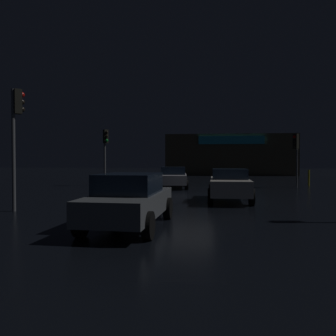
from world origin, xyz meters
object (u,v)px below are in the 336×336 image
Objects in this scene: car_far at (173,177)px; car_crossing at (130,199)px; traffic_signal_cross_right at (16,123)px; traffic_signal_main at (105,146)px; store_building at (229,155)px; car_near at (229,184)px; traffic_signal_cross_left at (296,147)px.

car_far is 13.52m from car_crossing.
car_crossing is (4.85, -2.45, -2.49)m from traffic_signal_cross_right.
traffic_signal_main is 5.76m from car_far.
car_crossing reaches higher than car_far.
store_building is at bearing 81.84° from car_crossing.
traffic_signal_main is (-10.32, -20.45, 0.36)m from store_building.
traffic_signal_cross_right is at bearing -106.78° from store_building.
car_far is at bearing 90.37° from car_crossing.
store_building is 29.00m from car_near.
car_near is at bearing -93.66° from store_building.
car_far is at bearing 114.84° from car_near.
store_building reaches higher than traffic_signal_cross_right.
car_near is at bearing -44.91° from traffic_signal_main.
car_far is 0.99× the size of car_crossing.
car_far is at bearing 66.72° from traffic_signal_cross_right.
store_building reaches higher than traffic_signal_cross_left.
traffic_signal_cross_right reaches higher than car_crossing.
store_building reaches higher than traffic_signal_main.
car_crossing is at bearing -119.43° from traffic_signal_cross_left.
store_building is 34.31m from traffic_signal_cross_right.
traffic_signal_cross_left is 8.63m from car_far.
traffic_signal_cross_left is 16.87m from car_crossing.
traffic_signal_cross_right is (-13.08, -12.14, 0.47)m from traffic_signal_cross_left.
car_near is 0.99× the size of car_crossing.
traffic_signal_cross_right reaches higher than car_near.
store_building is at bearing 98.70° from traffic_signal_cross_left.
traffic_signal_main is 0.92× the size of car_crossing.
car_crossing is at bearing -26.81° from traffic_signal_cross_right.
car_crossing is (5.26, -14.84, -2.11)m from traffic_signal_main.
car_far is (-8.31, -1.07, -2.06)m from traffic_signal_cross_left.
traffic_signal_main is 12.14m from car_near.
traffic_signal_main is 13.49m from traffic_signal_cross_left.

